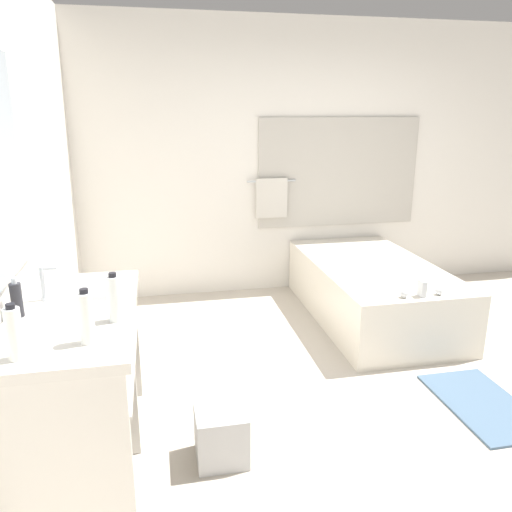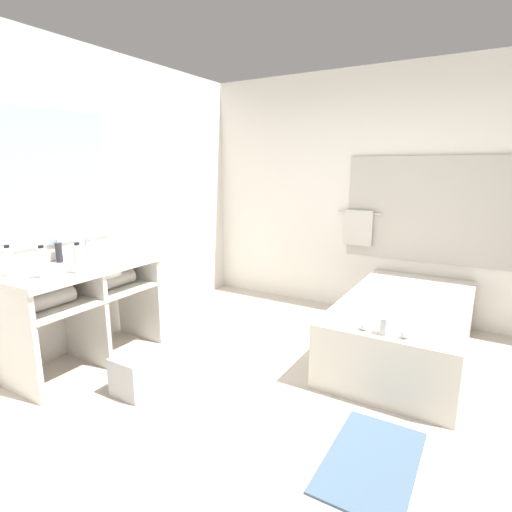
{
  "view_description": "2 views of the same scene",
  "coord_description": "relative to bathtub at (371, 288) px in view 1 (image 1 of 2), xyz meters",
  "views": [
    {
      "loc": [
        -1.46,
        -2.72,
        1.81
      ],
      "look_at": [
        -0.74,
        0.78,
        0.78
      ],
      "focal_mm": 35.0,
      "sensor_mm": 36.0,
      "label": 1
    },
    {
      "loc": [
        0.97,
        -2.29,
        1.66
      ],
      "look_at": [
        -0.84,
        0.78,
        0.86
      ],
      "focal_mm": 28.0,
      "sensor_mm": 36.0,
      "label": 2
    }
  ],
  "objects": [
    {
      "name": "water_bottle_3",
      "position": [
        -2.19,
        -1.91,
        0.7
      ],
      "size": [
        0.07,
        0.07,
        0.24
      ],
      "color": "silver",
      "rests_on": "vanity_counter"
    },
    {
      "name": "wall_back_with_blinds",
      "position": [
        -0.41,
        0.98,
        1.06
      ],
      "size": [
        7.4,
        0.13,
        2.7
      ],
      "color": "white",
      "rests_on": "ground_plane"
    },
    {
      "name": "bathtub",
      "position": [
        0.0,
        0.0,
        0.0
      ],
      "size": [
        1.02,
        1.89,
        0.64
      ],
      "color": "silver",
      "rests_on": "ground_plane"
    },
    {
      "name": "bath_mat",
      "position": [
        0.12,
        -1.5,
        -0.27
      ],
      "size": [
        0.48,
        0.81,
        0.02
      ],
      "color": "slate",
      "rests_on": "ground_plane"
    },
    {
      "name": "water_bottle_2",
      "position": [
        -2.09,
        -1.69,
        0.69
      ],
      "size": [
        0.07,
        0.07,
        0.24
      ],
      "color": "silver",
      "rests_on": "vanity_counter"
    },
    {
      "name": "vanity_counter",
      "position": [
        -2.3,
        -1.5,
        0.33
      ],
      "size": [
        0.61,
        1.23,
        0.86
      ],
      "color": "silver",
      "rests_on": "ground_plane"
    },
    {
      "name": "soap_dispenser",
      "position": [
        -2.55,
        -1.54,
        0.67
      ],
      "size": [
        0.05,
        0.05,
        0.2
      ],
      "color": "#28282D",
      "rests_on": "vanity_counter"
    },
    {
      "name": "sink_faucet",
      "position": [
        -2.47,
        -1.33,
        0.67
      ],
      "size": [
        0.09,
        0.04,
        0.18
      ],
      "color": "silver",
      "rests_on": "vanity_counter"
    },
    {
      "name": "wall_left_with_mirror",
      "position": [
        -2.65,
        -1.25,
        1.07
      ],
      "size": [
        0.08,
        7.4,
        2.7
      ],
      "color": "white",
      "rests_on": "ground_plane"
    },
    {
      "name": "water_bottle_1",
      "position": [
        -2.45,
        -2.01,
        0.69
      ],
      "size": [
        0.07,
        0.07,
        0.24
      ],
      "color": "silver",
      "rests_on": "vanity_counter"
    },
    {
      "name": "ground_plane",
      "position": [
        -0.42,
        -1.24,
        -0.28
      ],
      "size": [
        16.0,
        16.0,
        0.0
      ],
      "primitive_type": "plane",
      "color": "beige",
      "rests_on": "ground"
    },
    {
      "name": "waste_bin",
      "position": [
        -1.6,
        -1.66,
        -0.14
      ],
      "size": [
        0.27,
        0.27,
        0.29
      ],
      "color": "#B2B2B2",
      "rests_on": "ground_plane"
    }
  ]
}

